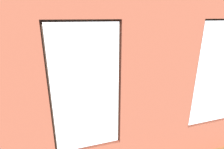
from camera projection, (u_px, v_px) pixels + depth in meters
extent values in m
cube|color=brown|center=(111.00, 102.00, 5.85)|extent=(6.62, 6.15, 0.10)
cube|color=brown|center=(158.00, 84.00, 2.88)|extent=(1.36, 0.16, 3.25)
cube|color=brown|center=(203.00, 135.00, 3.61)|extent=(1.02, 0.16, 0.69)
cube|color=white|center=(217.00, 75.00, 3.16)|extent=(0.96, 0.03, 1.90)
cube|color=#38281E|center=(214.00, 74.00, 3.21)|extent=(1.02, 0.04, 1.96)
cube|color=white|center=(86.00, 91.00, 2.49)|extent=(0.96, 0.03, 1.90)
cube|color=#38281E|center=(86.00, 89.00, 2.55)|extent=(1.02, 0.04, 1.96)
cube|color=#A87547|center=(151.00, 130.00, 3.27)|extent=(3.60, 0.24, 0.06)
cube|color=black|center=(157.00, 61.00, 2.84)|extent=(0.40, 0.03, 0.57)
cube|color=#389360|center=(156.00, 60.00, 2.85)|extent=(0.34, 0.01, 0.51)
cube|color=black|center=(113.00, 136.00, 3.81)|extent=(1.79, 0.85, 0.42)
cube|color=black|center=(118.00, 129.00, 3.39)|extent=(1.79, 0.24, 0.38)
cube|color=black|center=(146.00, 118.00, 3.93)|extent=(0.22, 0.85, 0.24)
cube|color=black|center=(76.00, 130.00, 3.49)|extent=(0.22, 0.85, 0.24)
cube|color=black|center=(127.00, 122.00, 3.85)|extent=(0.62, 0.65, 0.12)
cube|color=black|center=(97.00, 127.00, 3.66)|extent=(0.62, 0.65, 0.12)
cube|color=black|center=(175.00, 91.00, 6.12)|extent=(0.85, 1.81, 0.42)
cube|color=black|center=(184.00, 79.00, 6.09)|extent=(0.24, 1.81, 0.38)
cube|color=black|center=(163.00, 75.00, 6.75)|extent=(0.85, 0.22, 0.24)
cube|color=black|center=(192.00, 91.00, 5.30)|extent=(0.85, 0.22, 0.24)
cube|color=black|center=(169.00, 80.00, 6.34)|extent=(0.65, 0.63, 0.12)
cube|color=black|center=(181.00, 87.00, 5.72)|extent=(0.65, 0.63, 0.12)
cube|color=#A87547|center=(104.00, 93.00, 5.46)|extent=(1.48, 0.78, 0.04)
cube|color=#A87547|center=(121.00, 92.00, 6.02)|extent=(0.07, 0.07, 0.39)
cube|color=#A87547|center=(81.00, 98.00, 5.64)|extent=(0.07, 0.07, 0.39)
cube|color=#A87547|center=(128.00, 101.00, 5.41)|extent=(0.07, 0.07, 0.39)
cube|color=#A87547|center=(84.00, 107.00, 5.03)|extent=(0.07, 0.07, 0.39)
cylinder|color=#33567F|center=(90.00, 95.00, 5.21)|extent=(0.07, 0.07, 0.08)
cylinder|color=#B7333D|center=(108.00, 92.00, 5.35)|extent=(0.08, 0.08, 0.13)
cylinder|color=brown|center=(104.00, 91.00, 5.43)|extent=(0.15, 0.15, 0.11)
sphere|color=#286B2D|center=(104.00, 87.00, 5.39)|extent=(0.18, 0.18, 0.18)
cube|color=black|center=(97.00, 92.00, 5.48)|extent=(0.16, 0.15, 0.02)
cube|color=black|center=(25.00, 99.00, 5.44)|extent=(1.27, 0.42, 0.47)
cube|color=black|center=(24.00, 92.00, 5.36)|extent=(0.54, 0.20, 0.05)
cube|color=black|center=(24.00, 90.00, 5.34)|extent=(0.06, 0.04, 0.06)
cube|color=black|center=(21.00, 77.00, 5.21)|extent=(1.23, 0.04, 0.76)
cube|color=black|center=(21.00, 77.00, 5.23)|extent=(1.18, 0.01, 0.71)
cylinder|color=brown|center=(40.00, 83.00, 6.97)|extent=(0.29, 0.29, 0.33)
cylinder|color=brown|center=(38.00, 73.00, 6.83)|extent=(0.05, 0.05, 0.52)
cone|color=#286B2D|center=(32.00, 63.00, 6.62)|extent=(0.49, 0.24, 0.44)
cone|color=#286B2D|center=(35.00, 64.00, 6.53)|extent=(0.32, 0.50, 0.44)
cone|color=#286B2D|center=(40.00, 61.00, 6.66)|extent=(0.43, 0.33, 0.49)
cone|color=#286B2D|center=(41.00, 61.00, 6.83)|extent=(0.45, 0.42, 0.46)
cone|color=#286B2D|center=(35.00, 61.00, 6.80)|extent=(0.34, 0.46, 0.47)
cylinder|color=brown|center=(29.00, 145.00, 3.12)|extent=(0.06, 0.06, 0.27)
cone|color=#286B2D|center=(10.00, 129.00, 2.98)|extent=(0.63, 0.26, 0.56)
cone|color=#286B2D|center=(23.00, 131.00, 2.82)|extent=(0.18, 0.51, 0.65)
cone|color=#286B2D|center=(40.00, 123.00, 3.10)|extent=(0.60, 0.25, 0.60)
cone|color=#286B2D|center=(26.00, 120.00, 3.22)|extent=(0.25, 0.63, 0.57)
cylinder|color=#47423D|center=(147.00, 82.00, 7.29)|extent=(0.17, 0.17, 0.19)
cylinder|color=brown|center=(148.00, 79.00, 7.25)|extent=(0.03, 0.03, 0.08)
ellipsoid|color=#1E5B28|center=(148.00, 75.00, 7.20)|extent=(0.32, 0.32, 0.25)
cylinder|color=#47423D|center=(137.00, 89.00, 6.59)|extent=(0.14, 0.14, 0.14)
cylinder|color=brown|center=(137.00, 87.00, 6.56)|extent=(0.02, 0.02, 0.06)
ellipsoid|color=#286B2D|center=(137.00, 83.00, 6.50)|extent=(0.32, 0.32, 0.26)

